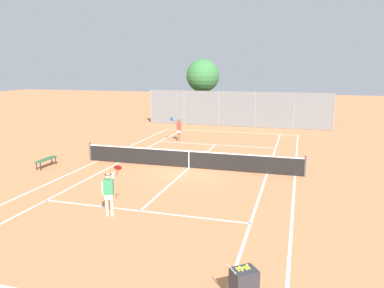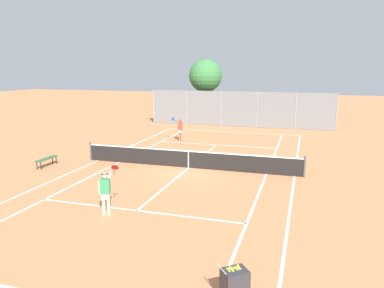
{
  "view_description": "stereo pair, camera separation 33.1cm",
  "coord_description": "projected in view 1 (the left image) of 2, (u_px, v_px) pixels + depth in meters",
  "views": [
    {
      "loc": [
        5.56,
        -18.56,
        5.27
      ],
      "look_at": [
        -0.26,
        1.5,
        1.0
      ],
      "focal_mm": 35.0,
      "sensor_mm": 36.0,
      "label": 1
    },
    {
      "loc": [
        5.88,
        -18.47,
        5.27
      ],
      "look_at": [
        -0.26,
        1.5,
        1.0
      ],
      "focal_mm": 35.0,
      "sensor_mm": 36.0,
      "label": 2
    }
  ],
  "objects": [
    {
      "name": "tree_behind_left",
      "position": [
        203.0,
        77.0,
        36.75
      ],
      "size": [
        3.24,
        3.24,
        6.11
      ],
      "color": "brown",
      "rests_on": "ground"
    },
    {
      "name": "court_line_markings",
      "position": [
        189.0,
        168.0,
        20.04
      ],
      "size": [
        11.1,
        23.9,
        0.01
      ],
      "color": "silver",
      "rests_on": "ground"
    },
    {
      "name": "loose_tennis_ball_1",
      "position": [
        140.0,
        167.0,
        20.12
      ],
      "size": [
        0.07,
        0.07,
        0.07
      ],
      "primitive_type": "sphere",
      "color": "#D1DB33",
      "rests_on": "ground"
    },
    {
      "name": "player_far_left",
      "position": [
        179.0,
        129.0,
        27.2
      ],
      "size": [
        0.86,
        0.68,
        1.77
      ],
      "color": "#936B4C",
      "rests_on": "ground"
    },
    {
      "name": "ball_cart",
      "position": [
        244.0,
        282.0,
        8.41
      ],
      "size": [
        0.78,
        0.75,
        0.96
      ],
      "color": "#2D2D33",
      "rests_on": "ground"
    },
    {
      "name": "loose_tennis_ball_0",
      "position": [
        155.0,
        153.0,
        23.31
      ],
      "size": [
        0.07,
        0.07,
        0.07
      ],
      "primitive_type": "sphere",
      "color": "#D1DB33",
      "rests_on": "ground"
    },
    {
      "name": "ground_plane",
      "position": [
        189.0,
        168.0,
        20.04
      ],
      "size": [
        120.0,
        120.0,
        0.0
      ],
      "primitive_type": "plane",
      "color": "#CC7A4C"
    },
    {
      "name": "tennis_net",
      "position": [
        189.0,
        159.0,
        19.94
      ],
      "size": [
        12.0,
        0.1,
        1.07
      ],
      "color": "#474C47",
      "rests_on": "ground"
    },
    {
      "name": "back_fence",
      "position": [
        236.0,
        109.0,
        33.79
      ],
      "size": [
        16.66,
        0.08,
        3.21
      ],
      "color": "gray",
      "rests_on": "ground"
    },
    {
      "name": "courtside_bench",
      "position": [
        46.0,
        160.0,
        20.12
      ],
      "size": [
        0.36,
        1.5,
        0.47
      ],
      "color": "#2D6638",
      "rests_on": "ground"
    },
    {
      "name": "player_near_side",
      "position": [
        109.0,
        191.0,
        13.42
      ],
      "size": [
        0.52,
        0.85,
        1.77
      ],
      "color": "beige",
      "rests_on": "ground"
    }
  ]
}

